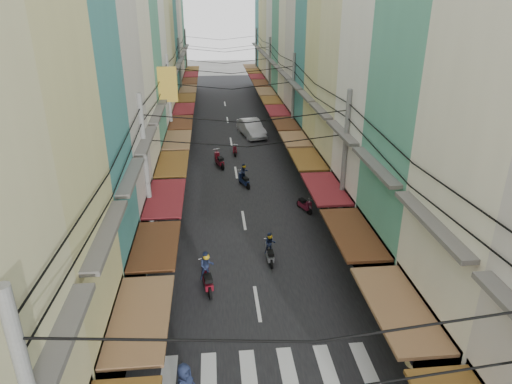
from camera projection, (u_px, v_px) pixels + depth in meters
ground at (253, 278)px, 21.52m from camera, size 160.00×160.00×0.00m
road at (232, 148)px, 39.80m from camera, size 10.00×80.00×0.02m
sidewalk_left at (157, 150)px, 39.21m from camera, size 3.00×80.00×0.06m
sidewalk_right at (305, 146)px, 40.38m from camera, size 3.00×80.00×0.06m
crosswalk at (269, 373)px, 16.02m from camera, size 7.55×2.40×0.01m
building_row_left at (119, 34)px, 32.09m from camera, size 7.80×67.67×23.70m
building_row_right at (339, 38)px, 33.55m from camera, size 7.80×68.98×22.59m
utility_poles at (234, 82)px, 32.64m from camera, size 10.20×66.13×8.20m
white_car at (251, 136)px, 43.36m from camera, size 5.84×3.26×1.95m
bicycle at (389, 310)px, 19.27m from camera, size 1.85×1.08×1.19m
moving_scooters at (239, 206)px, 27.60m from camera, size 6.36×20.90×1.91m
parked_scooters at (382, 317)px, 18.14m from camera, size 13.00×12.55×0.98m
pedestrians at (171, 243)px, 22.46m from camera, size 11.82×19.09×2.20m
market_umbrella at (419, 262)px, 18.68m from camera, size 2.38×2.38×2.50m
traffic_sign at (406, 276)px, 17.75m from camera, size 0.10×0.66×3.00m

